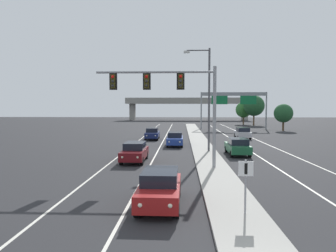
{
  "coord_description": "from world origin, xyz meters",
  "views": [
    {
      "loc": [
        -2.31,
        -6.77,
        4.46
      ],
      "look_at": [
        -3.2,
        13.67,
        3.2
      ],
      "focal_mm": 32.82,
      "sensor_mm": 36.0,
      "label": 1
    }
  ],
  "objects_px": {
    "car_oncoming_red": "(160,188)",
    "tree_far_right_b": "(283,113)",
    "highway_sign_gantry": "(234,99)",
    "car_oncoming_blue": "(175,139)",
    "tree_far_right_c": "(254,106)",
    "tree_far_right_a": "(244,110)",
    "overhead_signal_mast": "(173,92)",
    "car_receding_silver": "(243,133)",
    "car_receding_green": "(238,146)",
    "car_oncoming_navy": "(152,133)",
    "median_sign_post": "(246,179)",
    "car_oncoming_darkred": "(135,152)",
    "street_lamp_median": "(207,93)"
  },
  "relations": [
    {
      "from": "car_oncoming_red",
      "to": "car_oncoming_navy",
      "type": "bearing_deg",
      "value": 96.1
    },
    {
      "from": "median_sign_post",
      "to": "car_oncoming_blue",
      "type": "bearing_deg",
      "value": 98.27
    },
    {
      "from": "overhead_signal_mast",
      "to": "car_oncoming_blue",
      "type": "distance_m",
      "value": 13.98
    },
    {
      "from": "car_receding_green",
      "to": "tree_far_right_c",
      "type": "relative_size",
      "value": 0.61
    },
    {
      "from": "car_oncoming_blue",
      "to": "tree_far_right_c",
      "type": "xyz_separation_m",
      "value": [
        18.6,
        41.39,
        4.0
      ]
    },
    {
      "from": "street_lamp_median",
      "to": "car_oncoming_blue",
      "type": "bearing_deg",
      "value": 122.71
    },
    {
      "from": "tree_far_right_c",
      "to": "tree_far_right_a",
      "type": "xyz_separation_m",
      "value": [
        -1.89,
        3.25,
        -1.01
      ]
    },
    {
      "from": "tree_far_right_a",
      "to": "tree_far_right_c",
      "type": "bearing_deg",
      "value": -59.86
    },
    {
      "from": "street_lamp_median",
      "to": "tree_far_right_a",
      "type": "xyz_separation_m",
      "value": [
        13.51,
        49.62,
        -1.99
      ]
    },
    {
      "from": "car_oncoming_darkred",
      "to": "overhead_signal_mast",
      "type": "bearing_deg",
      "value": -41.69
    },
    {
      "from": "car_oncoming_navy",
      "to": "tree_far_right_b",
      "type": "height_order",
      "value": "tree_far_right_b"
    },
    {
      "from": "median_sign_post",
      "to": "street_lamp_median",
      "type": "relative_size",
      "value": 0.22
    },
    {
      "from": "tree_far_right_b",
      "to": "median_sign_post",
      "type": "bearing_deg",
      "value": -109.72
    },
    {
      "from": "tree_far_right_c",
      "to": "car_oncoming_darkred",
      "type": "bearing_deg",
      "value": -112.75
    },
    {
      "from": "street_lamp_median",
      "to": "car_oncoming_blue",
      "type": "xyz_separation_m",
      "value": [
        -3.2,
        4.99,
        -4.97
      ]
    },
    {
      "from": "car_receding_silver",
      "to": "highway_sign_gantry",
      "type": "distance_m",
      "value": 19.18
    },
    {
      "from": "street_lamp_median",
      "to": "tree_far_right_b",
      "type": "relative_size",
      "value": 1.97
    },
    {
      "from": "car_oncoming_darkred",
      "to": "tree_far_right_c",
      "type": "bearing_deg",
      "value": 67.25
    },
    {
      "from": "car_receding_silver",
      "to": "car_oncoming_red",
      "type": "bearing_deg",
      "value": -107.72
    },
    {
      "from": "highway_sign_gantry",
      "to": "tree_far_right_b",
      "type": "bearing_deg",
      "value": -22.31
    },
    {
      "from": "car_oncoming_navy",
      "to": "median_sign_post",
      "type": "bearing_deg",
      "value": -77.56
    },
    {
      "from": "car_receding_green",
      "to": "highway_sign_gantry",
      "type": "distance_m",
      "value": 34.49
    },
    {
      "from": "car_oncoming_navy",
      "to": "car_receding_silver",
      "type": "bearing_deg",
      "value": 8.0
    },
    {
      "from": "median_sign_post",
      "to": "car_receding_green",
      "type": "relative_size",
      "value": 0.49
    },
    {
      "from": "street_lamp_median",
      "to": "tree_far_right_c",
      "type": "relative_size",
      "value": 1.36
    },
    {
      "from": "car_oncoming_red",
      "to": "street_lamp_median",
      "type": "bearing_deg",
      "value": 78.22
    },
    {
      "from": "tree_far_right_b",
      "to": "street_lamp_median",
      "type": "bearing_deg",
      "value": -120.38
    },
    {
      "from": "street_lamp_median",
      "to": "car_receding_green",
      "type": "relative_size",
      "value": 2.23
    },
    {
      "from": "median_sign_post",
      "to": "highway_sign_gantry",
      "type": "height_order",
      "value": "highway_sign_gantry"
    },
    {
      "from": "car_receding_green",
      "to": "tree_far_right_a",
      "type": "relative_size",
      "value": 0.77
    },
    {
      "from": "car_receding_silver",
      "to": "median_sign_post",
      "type": "bearing_deg",
      "value": -100.95
    },
    {
      "from": "tree_far_right_a",
      "to": "car_receding_silver",
      "type": "bearing_deg",
      "value": -101.47
    },
    {
      "from": "car_oncoming_darkred",
      "to": "car_receding_green",
      "type": "distance_m",
      "value": 9.84
    },
    {
      "from": "overhead_signal_mast",
      "to": "highway_sign_gantry",
      "type": "bearing_deg",
      "value": 74.57
    },
    {
      "from": "car_oncoming_navy",
      "to": "highway_sign_gantry",
      "type": "xyz_separation_m",
      "value": [
        14.52,
        20.13,
        5.34
      ]
    },
    {
      "from": "overhead_signal_mast",
      "to": "car_receding_silver",
      "type": "height_order",
      "value": "overhead_signal_mast"
    },
    {
      "from": "tree_far_right_a",
      "to": "tree_far_right_b",
      "type": "distance_m",
      "value": 21.29
    },
    {
      "from": "car_oncoming_blue",
      "to": "tree_far_right_a",
      "type": "height_order",
      "value": "tree_far_right_a"
    },
    {
      "from": "tree_far_right_b",
      "to": "tree_far_right_c",
      "type": "bearing_deg",
      "value": 94.39
    },
    {
      "from": "car_receding_green",
      "to": "car_receding_silver",
      "type": "relative_size",
      "value": 1.0
    },
    {
      "from": "car_receding_green",
      "to": "tree_far_right_b",
      "type": "distance_m",
      "value": 33.28
    },
    {
      "from": "car_oncoming_red",
      "to": "tree_far_right_b",
      "type": "xyz_separation_m",
      "value": [
        20.2,
        45.06,
        2.49
      ]
    },
    {
      "from": "car_oncoming_red",
      "to": "highway_sign_gantry",
      "type": "relative_size",
      "value": 0.34
    },
    {
      "from": "street_lamp_median",
      "to": "tree_far_right_b",
      "type": "distance_m",
      "value": 33.24
    },
    {
      "from": "car_oncoming_navy",
      "to": "car_receding_silver",
      "type": "relative_size",
      "value": 1.0
    },
    {
      "from": "median_sign_post",
      "to": "street_lamp_median",
      "type": "distance_m",
      "value": 18.34
    },
    {
      "from": "highway_sign_gantry",
      "to": "car_oncoming_blue",
      "type": "bearing_deg",
      "value": -112.47
    },
    {
      "from": "car_oncoming_darkred",
      "to": "highway_sign_gantry",
      "type": "bearing_deg",
      "value": 69.1
    },
    {
      "from": "median_sign_post",
      "to": "tree_far_right_a",
      "type": "height_order",
      "value": "tree_far_right_a"
    },
    {
      "from": "car_receding_silver",
      "to": "overhead_signal_mast",
      "type": "bearing_deg",
      "value": -113.01
    }
  ]
}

